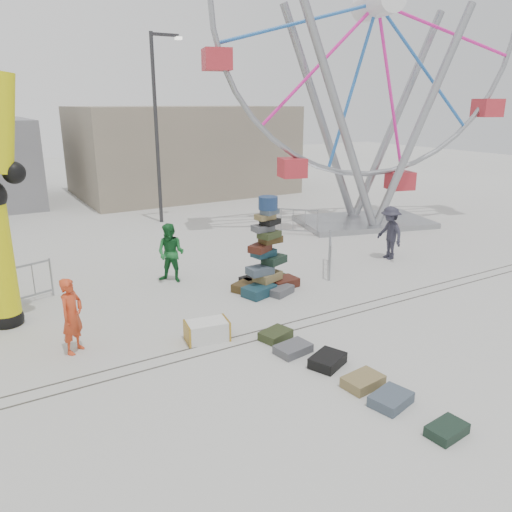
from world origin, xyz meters
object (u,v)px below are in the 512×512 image
pedestrian_red (72,316)px  lamp_post_right (158,120)px  barricade_wheel_back (293,222)px  ferris_wheel (376,35)px  pedestrian_grey (390,233)px  pedestrian_green (171,253)px  barricade_wheel_front (330,254)px  steamer_trunk (207,331)px  suitcase_tower (266,264)px  barricade_dummy_c (15,287)px

pedestrian_red → lamp_post_right: bearing=18.8°
barricade_wheel_back → ferris_wheel: bearing=43.0°
lamp_post_right → barricade_wheel_back: 7.34m
barricade_wheel_back → pedestrian_grey: bearing=-32.9°
pedestrian_grey → lamp_post_right: bearing=-144.7°
pedestrian_red → pedestrian_grey: 10.92m
barricade_wheel_back → pedestrian_red: (-9.83, -5.89, 0.29)m
pedestrian_red → pedestrian_green: size_ratio=0.94×
barricade_wheel_back → pedestrian_green: (-6.36, -2.76, 0.35)m
lamp_post_right → barricade_wheel_front: 10.33m
steamer_trunk → pedestrian_grey: pedestrian_grey is taller
barricade_wheel_front → suitcase_tower: bearing=136.9°
barricade_wheel_front → pedestrian_green: size_ratio=1.12×
lamp_post_right → pedestrian_green: size_ratio=4.46×
suitcase_tower → barricade_wheel_back: suitcase_tower is taller
lamp_post_right → pedestrian_red: size_ratio=4.75×
barricade_dummy_c → pedestrian_red: bearing=-94.3°
barricade_dummy_c → pedestrian_grey: pedestrian_grey is taller
barricade_wheel_front → barricade_wheel_back: size_ratio=1.00×
ferris_wheel → barricade_wheel_front: (-5.37, -4.28, -7.26)m
barricade_wheel_back → pedestrian_grey: (0.99, -4.40, 0.37)m
barricade_dummy_c → pedestrian_green: (4.27, -0.30, 0.35)m
barricade_wheel_front → barricade_wheel_back: (1.60, 4.38, 0.00)m
lamp_post_right → pedestrian_green: 8.89m
steamer_trunk → pedestrian_red: size_ratio=0.58×
barricade_wheel_back → pedestrian_red: size_ratio=1.19×
barricade_wheel_front → pedestrian_grey: (2.59, -0.02, 0.37)m
pedestrian_grey → ferris_wheel: bearing=155.4°
ferris_wheel → pedestrian_grey: bearing=-107.9°
pedestrian_green → pedestrian_grey: bearing=34.1°
pedestrian_red → pedestrian_grey: bearing=-34.0°
steamer_trunk → barricade_dummy_c: bearing=137.9°
ferris_wheel → barricade_wheel_back: 8.19m
barricade_dummy_c → pedestrian_grey: 11.78m
steamer_trunk → pedestrian_red: (-2.71, 0.96, 0.62)m
pedestrian_green → ferris_wheel: bearing=61.4°
barricade_wheel_back → lamp_post_right: bearing=171.6°
steamer_trunk → pedestrian_red: pedestrian_red is taller
pedestrian_red → pedestrian_green: (3.47, 3.13, 0.05)m
barricade_wheel_front → pedestrian_red: size_ratio=1.19×
barricade_dummy_c → barricade_wheel_back: (10.63, 2.46, 0.00)m
suitcase_tower → barricade_dummy_c: 6.78m
suitcase_tower → barricade_wheel_front: suitcase_tower is taller
barricade_wheel_back → pedestrian_green: pedestrian_green is taller
barricade_wheel_front → pedestrian_red: pedestrian_red is taller
ferris_wheel → barricade_dummy_c: ferris_wheel is taller
barricade_wheel_back → pedestrian_green: bearing=-112.1°
lamp_post_right → ferris_wheel: bearing=-33.8°
ferris_wheel → pedestrian_grey: 8.59m
ferris_wheel → pedestrian_green: ferris_wheel is taller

